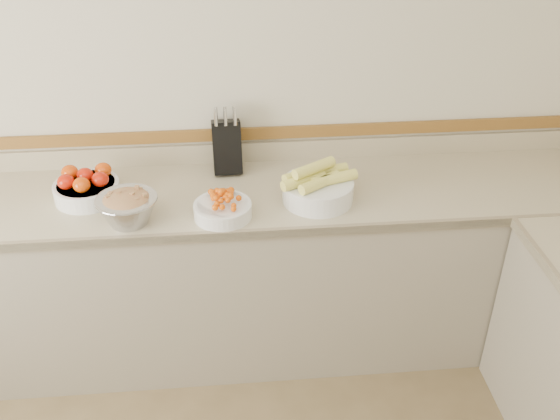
{
  "coord_description": "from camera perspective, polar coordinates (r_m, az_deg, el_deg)",
  "views": [
    {
      "loc": [
        0.15,
        -0.79,
        2.34
      ],
      "look_at": [
        0.35,
        1.35,
        1.0
      ],
      "focal_mm": 40.0,
      "sensor_mm": 36.0,
      "label": 1
    }
  ],
  "objects": [
    {
      "name": "rhubarb_bowl",
      "position": [
        2.68,
        -13.78,
        0.25
      ],
      "size": [
        0.26,
        0.26,
        0.15
      ],
      "color": "#B2B2BA",
      "rests_on": "counter_back"
    },
    {
      "name": "knife_block",
      "position": [
        2.99,
        -4.88,
        5.9
      ],
      "size": [
        0.14,
        0.17,
        0.33
      ],
      "color": "black",
      "rests_on": "counter_back"
    },
    {
      "name": "back_wall",
      "position": [
        2.99,
        -8.01,
        11.2
      ],
      "size": [
        4.0,
        0.0,
        4.0
      ],
      "primitive_type": "plane",
      "rotation": [
        1.57,
        0.0,
        0.0
      ],
      "color": "beige",
      "rests_on": "ground_plane"
    },
    {
      "name": "counter_back",
      "position": [
        3.11,
        -7.02,
        -5.69
      ],
      "size": [
        4.0,
        0.65,
        1.08
      ],
      "color": "tan",
      "rests_on": "ground_plane"
    },
    {
      "name": "corn_bowl",
      "position": [
        2.77,
        3.46,
        2.12
      ],
      "size": [
        0.35,
        0.32,
        0.19
      ],
      "color": "white",
      "rests_on": "counter_back"
    },
    {
      "name": "tomato_bowl",
      "position": [
        2.91,
        -17.29,
        2.03
      ],
      "size": [
        0.29,
        0.29,
        0.14
      ],
      "color": "white",
      "rests_on": "counter_back"
    },
    {
      "name": "cherry_tomato_bowl",
      "position": [
        2.67,
        -5.28,
        0.22
      ],
      "size": [
        0.25,
        0.25,
        0.13
      ],
      "color": "white",
      "rests_on": "counter_back"
    }
  ]
}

